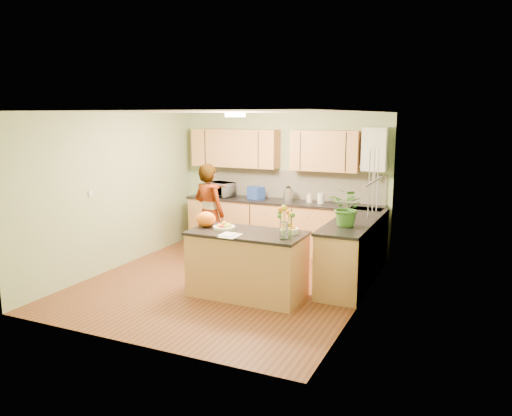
% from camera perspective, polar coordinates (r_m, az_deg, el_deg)
% --- Properties ---
extents(floor, '(4.50, 4.50, 0.00)m').
position_cam_1_polar(floor, '(7.54, -3.29, -8.45)').
color(floor, '#562B18').
rests_on(floor, ground).
extents(ceiling, '(4.00, 4.50, 0.02)m').
position_cam_1_polar(ceiling, '(7.13, -3.51, 10.91)').
color(ceiling, white).
rests_on(ceiling, wall_back).
extents(wall_back, '(4.00, 0.02, 2.50)m').
position_cam_1_polar(wall_back, '(9.26, 3.09, 3.05)').
color(wall_back, '#96AC7A').
rests_on(wall_back, floor).
extents(wall_front, '(4.00, 0.02, 2.50)m').
position_cam_1_polar(wall_front, '(5.38, -14.61, -2.69)').
color(wall_front, '#96AC7A').
rests_on(wall_front, floor).
extents(wall_left, '(0.02, 4.50, 2.50)m').
position_cam_1_polar(wall_left, '(8.34, -15.66, 1.86)').
color(wall_left, '#96AC7A').
rests_on(wall_left, floor).
extents(wall_right, '(0.02, 4.50, 2.50)m').
position_cam_1_polar(wall_right, '(6.56, 12.27, -0.26)').
color(wall_right, '#96AC7A').
rests_on(wall_right, floor).
extents(back_counter, '(3.64, 0.62, 0.94)m').
position_cam_1_polar(back_counter, '(9.09, 2.94, -2.08)').
color(back_counter, '#B47448').
rests_on(back_counter, floor).
extents(right_counter, '(0.62, 2.24, 0.94)m').
position_cam_1_polar(right_counter, '(7.60, 11.19, -4.77)').
color(right_counter, '#B47448').
rests_on(right_counter, floor).
extents(splashback, '(3.60, 0.02, 0.52)m').
position_cam_1_polar(splashback, '(9.22, 3.64, 2.70)').
color(splashback, silver).
rests_on(splashback, back_counter).
extents(upper_cabinets, '(3.20, 0.34, 0.70)m').
position_cam_1_polar(upper_cabinets, '(9.11, 1.70, 6.73)').
color(upper_cabinets, '#B47448').
rests_on(upper_cabinets, wall_back).
extents(boiler, '(0.40, 0.30, 0.86)m').
position_cam_1_polar(boiler, '(8.57, 13.45, 6.53)').
color(boiler, silver).
rests_on(boiler, wall_back).
extents(window_right, '(0.01, 1.30, 1.05)m').
position_cam_1_polar(window_right, '(7.10, 13.33, 2.95)').
color(window_right, silver).
rests_on(window_right, wall_right).
extents(light_switch, '(0.02, 0.09, 0.09)m').
position_cam_1_polar(light_switch, '(7.88, -18.38, 1.59)').
color(light_switch, silver).
rests_on(light_switch, wall_left).
extents(ceiling_lamp, '(0.30, 0.30, 0.07)m').
position_cam_1_polar(ceiling_lamp, '(7.40, -2.40, 10.60)').
color(ceiling_lamp, '#FFEABF').
rests_on(ceiling_lamp, ceiling).
extents(peninsula_island, '(1.57, 0.81, 0.90)m').
position_cam_1_polar(peninsula_island, '(6.86, -1.01, -6.40)').
color(peninsula_island, '#B47448').
rests_on(peninsula_island, floor).
extents(fruit_dish, '(0.30, 0.30, 0.11)m').
position_cam_1_polar(fruit_dish, '(6.89, -3.65, -2.11)').
color(fruit_dish, beige).
rests_on(fruit_dish, peninsula_island).
extents(orange_bowl, '(0.25, 0.25, 0.15)m').
position_cam_1_polar(orange_bowl, '(6.66, 3.82, -2.39)').
color(orange_bowl, beige).
rests_on(orange_bowl, peninsula_island).
extents(flower_vase, '(0.26, 0.26, 0.49)m').
position_cam_1_polar(flower_vase, '(6.28, 3.22, -0.74)').
color(flower_vase, silver).
rests_on(flower_vase, peninsula_island).
extents(orange_bag, '(0.36, 0.34, 0.22)m').
position_cam_1_polar(orange_bag, '(7.07, -5.74, -1.28)').
color(orange_bag, orange).
rests_on(orange_bag, peninsula_island).
extents(papers, '(0.22, 0.30, 0.01)m').
position_cam_1_polar(papers, '(6.52, -2.94, -3.16)').
color(papers, white).
rests_on(papers, peninsula_island).
extents(violinist, '(0.69, 0.54, 1.68)m').
position_cam_1_polar(violinist, '(8.34, -5.36, -0.66)').
color(violinist, '#DDAF87').
rests_on(violinist, floor).
extents(violin, '(0.58, 0.51, 0.15)m').
position_cam_1_polar(violin, '(7.97, -4.96, 2.51)').
color(violin, '#4D0A04').
rests_on(violin, violinist).
extents(microwave, '(0.57, 0.48, 0.27)m').
position_cam_1_polar(microwave, '(9.49, -3.99, 2.16)').
color(microwave, silver).
rests_on(microwave, back_counter).
extents(blue_box, '(0.34, 0.29, 0.22)m').
position_cam_1_polar(blue_box, '(9.18, -0.02, 1.75)').
color(blue_box, navy).
rests_on(blue_box, back_counter).
extents(kettle, '(0.17, 0.17, 0.32)m').
position_cam_1_polar(kettle, '(8.94, 3.70, 1.62)').
color(kettle, silver).
rests_on(kettle, back_counter).
extents(jar_cream, '(0.10, 0.10, 0.15)m').
position_cam_1_polar(jar_cream, '(8.82, 6.14, 1.11)').
color(jar_cream, beige).
rests_on(jar_cream, back_counter).
extents(jar_white, '(0.15, 0.15, 0.18)m').
position_cam_1_polar(jar_white, '(8.74, 7.42, 1.09)').
color(jar_white, silver).
rests_on(jar_white, back_counter).
extents(potted_plant, '(0.60, 0.56, 0.54)m').
position_cam_1_polar(potted_plant, '(6.97, 10.45, 0.08)').
color(potted_plant, '#356C24').
rests_on(potted_plant, right_counter).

